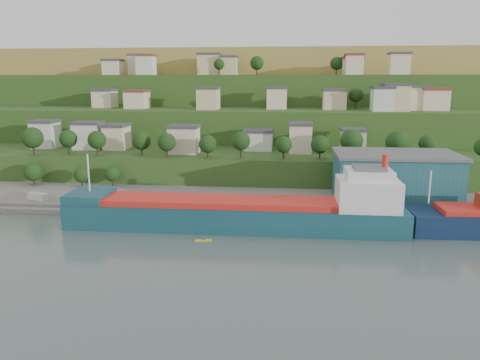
# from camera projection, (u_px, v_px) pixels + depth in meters

# --- Properties ---
(ground) EXTENTS (500.00, 500.00, 0.00)m
(ground) POSITION_uv_depth(u_px,v_px,m) (219.00, 238.00, 99.76)
(ground) COLOR #404E4A
(ground) RESTS_ON ground
(quay) EXTENTS (220.00, 26.00, 4.00)m
(quay) POSITION_uv_depth(u_px,v_px,m) (309.00, 206.00, 124.82)
(quay) COLOR slate
(quay) RESTS_ON ground
(pebble_beach) EXTENTS (40.00, 18.00, 2.40)m
(pebble_beach) POSITION_uv_depth(u_px,v_px,m) (32.00, 204.00, 127.05)
(pebble_beach) COLOR slate
(pebble_beach) RESTS_ON ground
(hillside) EXTENTS (360.00, 210.91, 96.00)m
(hillside) POSITION_uv_depth(u_px,v_px,m) (265.00, 139.00, 263.68)
(hillside) COLOR #284719
(hillside) RESTS_ON ground
(cargo_ship_near) EXTENTS (76.51, 12.65, 19.65)m
(cargo_ship_near) POSITION_uv_depth(u_px,v_px,m) (245.00, 215.00, 106.02)
(cargo_ship_near) COLOR #123646
(cargo_ship_near) RESTS_ON ground
(warehouse) EXTENTS (31.25, 19.42, 12.80)m
(warehouse) POSITION_uv_depth(u_px,v_px,m) (395.00, 177.00, 121.07)
(warehouse) COLOR #205860
(warehouse) RESTS_ON quay
(caravan) EXTENTS (5.96, 3.98, 2.57)m
(caravan) POSITION_uv_depth(u_px,v_px,m) (38.00, 198.00, 123.71)
(caravan) COLOR silver
(caravan) RESTS_ON pebble_beach
(dinghy) EXTENTS (4.64, 3.03, 0.87)m
(dinghy) POSITION_uv_depth(u_px,v_px,m) (73.00, 200.00, 124.86)
(dinghy) COLOR silver
(dinghy) RESTS_ON pebble_beach
(kayak_orange) EXTENTS (3.16, 0.82, 0.78)m
(kayak_orange) POSITION_uv_depth(u_px,v_px,m) (137.00, 229.00, 105.09)
(kayak_orange) COLOR orange
(kayak_orange) RESTS_ON ground
(kayak_yellow) EXTENTS (3.60, 1.31, 0.89)m
(kayak_yellow) POSITION_uv_depth(u_px,v_px,m) (203.00, 240.00, 98.04)
(kayak_yellow) COLOR gold
(kayak_yellow) RESTS_ON ground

